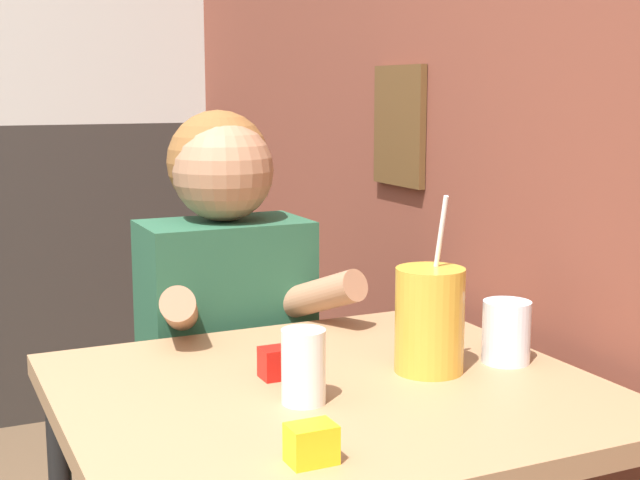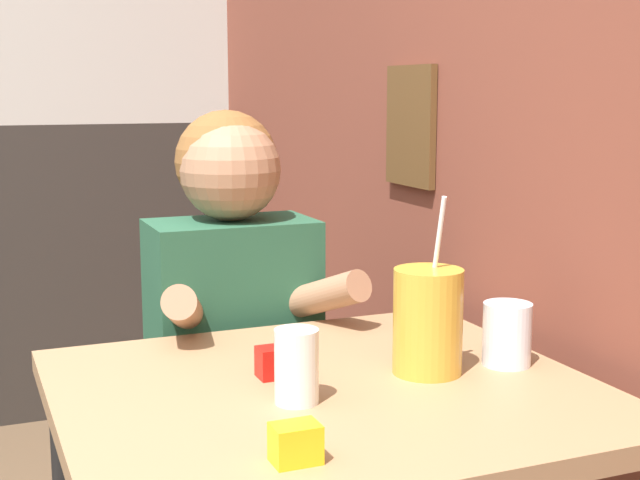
# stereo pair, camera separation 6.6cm
# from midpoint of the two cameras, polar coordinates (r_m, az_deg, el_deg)

# --- Properties ---
(brick_wall_right) EXTENTS (0.08, 4.53, 2.70)m
(brick_wall_right) POSITION_cam_midpoint_polar(r_m,az_deg,el_deg) (2.31, 4.85, 12.70)
(brick_wall_right) COLOR brown
(brick_wall_right) RESTS_ON ground_plane
(main_table) EXTENTS (0.83, 0.75, 0.77)m
(main_table) POSITION_cam_midpoint_polar(r_m,az_deg,el_deg) (1.44, 1.77, -12.50)
(main_table) COLOR #93704C
(main_table) RESTS_ON ground_plane
(person_seated) EXTENTS (0.42, 0.41, 1.19)m
(person_seated) POSITION_cam_midpoint_polar(r_m,az_deg,el_deg) (1.92, -4.56, -8.50)
(person_seated) COLOR #235138
(person_seated) RESTS_ON ground_plane
(cocktail_pitcher) EXTENTS (0.11, 0.11, 0.29)m
(cocktail_pitcher) POSITION_cam_midpoint_polar(r_m,az_deg,el_deg) (1.47, 8.20, -5.16)
(cocktail_pitcher) COLOR gold
(cocktail_pitcher) RESTS_ON main_table
(glass_near_pitcher) EXTENTS (0.08, 0.08, 0.11)m
(glass_near_pitcher) POSITION_cam_midpoint_polar(r_m,az_deg,el_deg) (1.54, 13.09, -5.89)
(glass_near_pitcher) COLOR silver
(glass_near_pitcher) RESTS_ON main_table
(glass_center) EXTENTS (0.07, 0.07, 0.11)m
(glass_center) POSITION_cam_midpoint_polar(r_m,az_deg,el_deg) (1.33, -0.07, -8.09)
(glass_center) COLOR silver
(glass_center) RESTS_ON main_table
(condiment_ketchup) EXTENTS (0.06, 0.04, 0.05)m
(condiment_ketchup) POSITION_cam_midpoint_polar(r_m,az_deg,el_deg) (1.45, -1.51, -7.82)
(condiment_ketchup) COLOR #B7140F
(condiment_ketchup) RESTS_ON main_table
(condiment_mustard) EXTENTS (0.06, 0.04, 0.05)m
(condiment_mustard) POSITION_cam_midpoint_polar(r_m,az_deg,el_deg) (1.13, 0.13, -12.90)
(condiment_mustard) COLOR yellow
(condiment_mustard) RESTS_ON main_table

